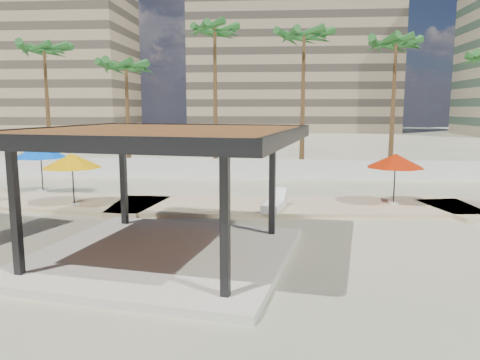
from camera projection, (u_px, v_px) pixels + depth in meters
The scene contains 15 objects.
ground at pixel (232, 255), 14.27m from camera, with size 200.00×200.00×0.00m, color #CFBB89.
promenade at pixel (291, 204), 21.66m from camera, with size 44.45×7.97×0.24m.
boundary_wall at pixel (256, 169), 29.94m from camera, with size 56.00×0.30×1.20m, color silver.
building_west at pixel (32, 46), 82.25m from camera, with size 34.00×16.00×32.40m.
building_mid at pixel (293, 56), 88.62m from camera, with size 38.00×16.00×30.40m.
pavilion_central at pixel (162, 182), 13.65m from camera, with size 8.88×8.88×3.88m.
umbrella_b at pixel (72, 161), 20.40m from camera, with size 2.92×2.92×2.31m.
umbrella_c at pixel (395, 161), 20.64m from camera, with size 3.08×3.08×2.28m.
umbrella_f at pixel (40, 151), 23.84m from camera, with size 3.33×3.33×2.41m.
lounger_b at pixel (274, 205), 19.88m from camera, with size 1.10×2.18×0.79m.
palm_b at pixel (44, 54), 32.63m from camera, with size 3.00×3.00×9.35m.
palm_c at pixel (126, 70), 31.75m from camera, with size 3.00×3.00×8.09m.
palm_d at pixel (215, 36), 31.71m from camera, with size 3.00×3.00×10.53m.
palm_e at pixel (304, 41), 30.82m from camera, with size 3.00×3.00×10.00m.
palm_f at pixel (396, 49), 30.62m from camera, with size 3.00×3.00×9.47m.
Camera 1 is at (1.33, -13.69, 4.45)m, focal length 35.00 mm.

